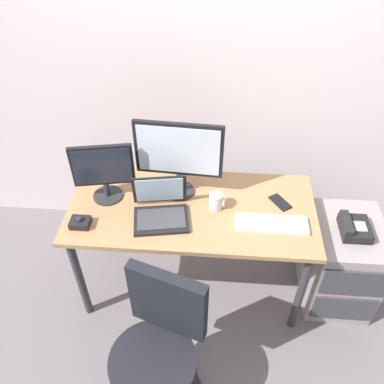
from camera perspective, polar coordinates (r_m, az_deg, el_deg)
name	(u,v)px	position (r m, az deg, el deg)	size (l,w,h in m)	color
ground_plane	(192,281)	(2.96, 0.00, -12.60)	(8.00, 8.00, 0.00)	slate
back_wall	(201,53)	(2.61, 1.24, 19.23)	(6.00, 0.10, 2.80)	silver
desk	(192,217)	(2.45, 0.00, -3.59)	(1.47, 0.69, 0.75)	#A0754B
file_cabinet	(340,263)	(2.82, 20.31, -9.42)	(0.42, 0.53, 0.64)	gray
desk_phone	(354,228)	(2.56, 22.05, -4.73)	(0.17, 0.20, 0.09)	black
office_chair	(159,356)	(2.22, -4.78, -22.23)	(0.52, 0.54, 0.92)	black
monitor_main	(179,154)	(2.30, -1.90, 5.46)	(0.51, 0.18, 0.50)	#262628
monitor_side	(103,170)	(2.37, -12.52, 3.04)	(0.36, 0.18, 0.37)	#262628
keyboard	(271,224)	(2.31, 11.25, -4.45)	(0.41, 0.14, 0.03)	silver
laptop	(161,209)	(2.30, -4.49, -2.38)	(0.35, 0.31, 0.24)	black
trackball_mouse	(80,222)	(2.35, -15.64, -4.17)	(0.11, 0.09, 0.07)	black
coffee_mug	(216,201)	(2.35, 3.51, -1.31)	(0.09, 0.08, 0.10)	silver
cell_phone	(280,202)	(2.46, 12.44, -1.44)	(0.07, 0.14, 0.01)	black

